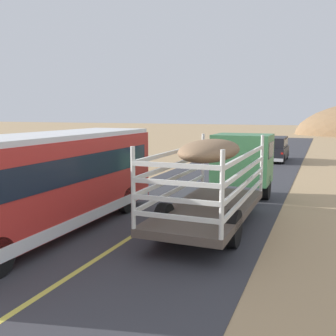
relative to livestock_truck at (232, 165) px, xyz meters
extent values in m
cube|color=#3F7F4C|center=(0.00, 2.16, 0.03)|extent=(2.50, 2.20, 2.20)
cube|color=#192333|center=(0.00, 2.16, 0.48)|extent=(2.53, 1.54, 0.70)
cube|color=brown|center=(0.00, -3.24, -1.07)|extent=(2.50, 6.40, 0.24)
cylinder|color=silver|center=(-1.19, -0.10, 0.15)|extent=(0.12, 0.12, 2.20)
cylinder|color=silver|center=(1.19, -0.10, 0.15)|extent=(0.12, 0.12, 2.20)
cylinder|color=silver|center=(-1.19, -6.38, 0.15)|extent=(0.12, 0.12, 2.20)
cylinder|color=silver|center=(1.19, -6.38, 0.15)|extent=(0.12, 0.12, 2.20)
cube|color=silver|center=(-1.21, -3.24, -0.51)|extent=(0.08, 6.30, 0.12)
cube|color=silver|center=(1.21, -3.24, -0.51)|extent=(0.08, 6.30, 0.12)
cube|color=silver|center=(0.00, -6.40, -0.51)|extent=(2.40, 0.08, 0.12)
cube|color=silver|center=(-1.21, -3.24, -0.07)|extent=(0.08, 6.30, 0.12)
cube|color=silver|center=(1.21, -3.24, -0.07)|extent=(0.08, 6.30, 0.12)
cube|color=silver|center=(0.00, -6.40, -0.07)|extent=(2.40, 0.08, 0.12)
cube|color=silver|center=(-1.21, -3.24, 0.37)|extent=(0.08, 6.30, 0.12)
cube|color=silver|center=(1.21, -3.24, 0.37)|extent=(0.08, 6.30, 0.12)
cube|color=silver|center=(0.00, -6.40, 0.37)|extent=(2.40, 0.08, 0.12)
cube|color=silver|center=(-1.21, -3.24, 0.81)|extent=(0.08, 6.30, 0.12)
cube|color=silver|center=(1.21, -3.24, 0.81)|extent=(0.08, 6.30, 0.12)
cube|color=silver|center=(0.00, -6.40, 0.81)|extent=(2.40, 0.08, 0.12)
ellipsoid|color=#8C6B4C|center=(0.00, -3.24, 0.90)|extent=(1.75, 3.84, 0.70)
cylinder|color=black|center=(-1.09, 2.16, -1.22)|extent=(0.32, 1.10, 1.10)
cylinder|color=black|center=(1.09, 2.16, -1.22)|extent=(0.32, 1.10, 1.10)
cylinder|color=black|center=(-1.09, -4.52, -1.22)|extent=(0.32, 1.10, 1.10)
cylinder|color=black|center=(1.09, -4.52, -1.22)|extent=(0.32, 1.10, 1.10)
cube|color=red|center=(-4.74, -5.48, -0.07)|extent=(2.50, 10.00, 2.70)
cube|color=white|center=(-4.74, -5.48, 1.36)|extent=(2.45, 9.80, 0.16)
cube|color=#192333|center=(-4.74, -5.48, 0.40)|extent=(2.54, 9.20, 0.80)
cube|color=silver|center=(-4.74, -5.48, -1.22)|extent=(2.53, 9.80, 0.36)
cylinder|color=black|center=(-5.84, -2.23, -1.27)|extent=(0.30, 1.00, 1.00)
cylinder|color=black|center=(-3.64, -2.23, -1.27)|extent=(0.30, 1.00, 1.00)
cube|color=black|center=(-0.25, 16.51, -1.09)|extent=(1.90, 4.60, 0.90)
cube|color=black|center=(-0.25, 16.36, -0.24)|extent=(1.75, 3.59, 0.80)
cube|color=#192333|center=(-0.25, 16.36, -0.22)|extent=(1.79, 3.22, 0.44)
cube|color=silver|center=(-0.25, 14.29, -1.42)|extent=(1.86, 0.20, 0.24)
cube|color=red|center=(-1.08, 14.23, -0.91)|extent=(0.16, 0.06, 0.14)
cube|color=red|center=(0.58, 14.23, -0.91)|extent=(0.16, 0.06, 0.14)
cylinder|color=black|center=(-1.07, 17.94, -1.39)|extent=(0.26, 0.76, 0.76)
cylinder|color=black|center=(0.57, 17.94, -1.39)|extent=(0.26, 0.76, 0.76)
cylinder|color=black|center=(-1.07, 15.09, -1.39)|extent=(0.26, 0.76, 0.76)
cylinder|color=black|center=(0.57, 15.09, -1.39)|extent=(0.26, 0.76, 0.76)
camera|label=1|loc=(3.38, -15.25, 2.12)|focal=41.30mm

